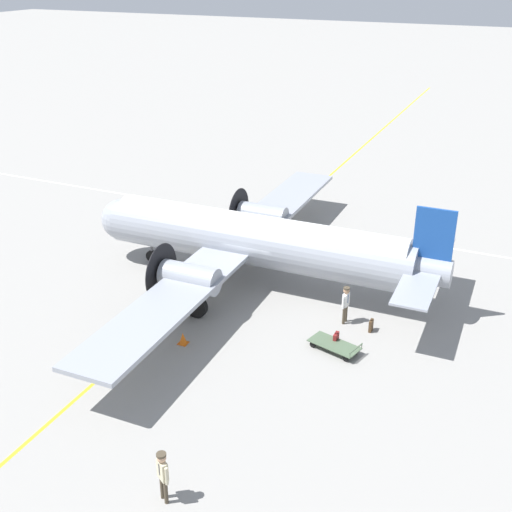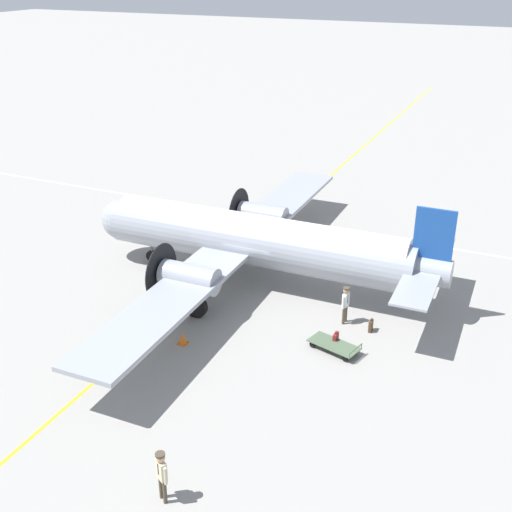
% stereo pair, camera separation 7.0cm
% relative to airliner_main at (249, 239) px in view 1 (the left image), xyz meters
% --- Properties ---
extents(ground_plane, '(300.00, 300.00, 0.00)m').
position_rel_airliner_main_xyz_m(ground_plane, '(-0.01, 0.37, -2.41)').
color(ground_plane, gray).
extents(apron_line_eastwest, '(120.00, 0.16, 0.01)m').
position_rel_airliner_main_xyz_m(apron_line_eastwest, '(-0.01, -1.91, -2.41)').
color(apron_line_eastwest, gold).
rests_on(apron_line_eastwest, ground_plane).
extents(apron_line_northsouth, '(0.16, 120.00, 0.01)m').
position_rel_airliner_main_xyz_m(apron_line_northsouth, '(-8.70, 0.37, -2.41)').
color(apron_line_northsouth, silver).
rests_on(apron_line_northsouth, ground_plane).
extents(airliner_main, '(25.36, 18.88, 5.44)m').
position_rel_airliner_main_xyz_m(airliner_main, '(0.00, 0.00, 0.00)').
color(airliner_main, '#9399A3').
rests_on(airliner_main, ground_plane).
extents(crew_foreground, '(0.43, 0.56, 1.87)m').
position_rel_airliner_main_xyz_m(crew_foreground, '(14.65, 3.89, -1.24)').
color(crew_foreground, '#473D2D').
rests_on(crew_foreground, ground_plane).
extents(passenger_boarding, '(0.62, 0.34, 1.84)m').
position_rel_airliner_main_xyz_m(passenger_boarding, '(1.95, 5.78, -1.26)').
color(passenger_boarding, '#473D2D').
rests_on(passenger_boarding, ground_plane).
extents(suitcase_near_door, '(0.45, 0.15, 0.63)m').
position_rel_airliner_main_xyz_m(suitcase_near_door, '(3.95, 6.01, -2.11)').
color(suitcase_near_door, maroon).
rests_on(suitcase_near_door, ground_plane).
extents(suitcase_upright_spare, '(0.40, 0.13, 0.60)m').
position_rel_airliner_main_xyz_m(suitcase_upright_spare, '(2.17, 7.09, -2.13)').
color(suitcase_upright_spare, '#47331E').
rests_on(suitcase_upright_spare, ground_plane).
extents(baggage_cart, '(1.55, 2.40, 0.56)m').
position_rel_airliner_main_xyz_m(baggage_cart, '(4.39, 6.09, -2.13)').
color(baggage_cart, '#4C6047').
rests_on(baggage_cart, ground_plane).
extents(traffic_cone, '(0.42, 0.42, 0.55)m').
position_rel_airliner_main_xyz_m(traffic_cone, '(6.61, -0.14, -2.16)').
color(traffic_cone, orange).
rests_on(traffic_cone, ground_plane).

